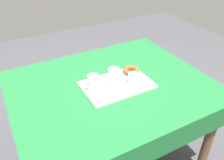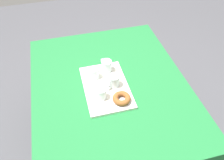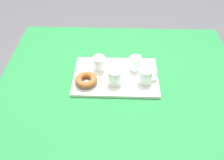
{
  "view_description": "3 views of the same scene",
  "coord_description": "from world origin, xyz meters",
  "px_view_note": "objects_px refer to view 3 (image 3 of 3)",
  "views": [
    {
      "loc": [
        -0.61,
        -1.14,
        1.66
      ],
      "look_at": [
        0.01,
        0.0,
        0.8
      ],
      "focal_mm": 37.7,
      "sensor_mm": 36.0,
      "label": 1
    },
    {
      "loc": [
        1.05,
        -0.26,
        1.91
      ],
      "look_at": [
        0.02,
        0.01,
        0.83
      ],
      "focal_mm": 36.4,
      "sensor_mm": 36.0,
      "label": 2
    },
    {
      "loc": [
        0.02,
        0.89,
        1.65
      ],
      "look_at": [
        0.04,
        0.01,
        0.79
      ],
      "focal_mm": 37.59,
      "sensor_mm": 36.0,
      "label": 3
    }
  ],
  "objects_px": {
    "dining_table": "(120,95)",
    "tea_mug_left": "(115,77)",
    "donut_plate_left": "(86,83)",
    "water_glass_near": "(99,64)",
    "sugar_donut_left": "(86,80)",
    "serving_tray": "(116,76)",
    "tea_mug_right": "(145,76)",
    "water_glass_far": "(135,64)"
  },
  "relations": [
    {
      "from": "tea_mug_left",
      "to": "tea_mug_right",
      "type": "distance_m",
      "value": 0.16
    },
    {
      "from": "donut_plate_left",
      "to": "tea_mug_left",
      "type": "bearing_deg",
      "value": -174.34
    },
    {
      "from": "serving_tray",
      "to": "donut_plate_left",
      "type": "bearing_deg",
      "value": 23.42
    },
    {
      "from": "dining_table",
      "to": "water_glass_far",
      "type": "distance_m",
      "value": 0.19
    },
    {
      "from": "serving_tray",
      "to": "water_glass_near",
      "type": "distance_m",
      "value": 0.11
    },
    {
      "from": "serving_tray",
      "to": "tea_mug_right",
      "type": "xyz_separation_m",
      "value": [
        -0.15,
        0.04,
        0.05
      ]
    },
    {
      "from": "tea_mug_left",
      "to": "donut_plate_left",
      "type": "xyz_separation_m",
      "value": [
        0.15,
        0.01,
        -0.04
      ]
    },
    {
      "from": "water_glass_far",
      "to": "donut_plate_left",
      "type": "bearing_deg",
      "value": 25.48
    },
    {
      "from": "dining_table",
      "to": "tea_mug_left",
      "type": "relative_size",
      "value": 12.57
    },
    {
      "from": "dining_table",
      "to": "serving_tray",
      "type": "xyz_separation_m",
      "value": [
        0.03,
        -0.03,
        0.11
      ]
    },
    {
      "from": "dining_table",
      "to": "tea_mug_left",
      "type": "bearing_deg",
      "value": 29.2
    },
    {
      "from": "water_glass_far",
      "to": "sugar_donut_left",
      "type": "height_order",
      "value": "water_glass_far"
    },
    {
      "from": "donut_plate_left",
      "to": "tea_mug_right",
      "type": "bearing_deg",
      "value": -175.53
    },
    {
      "from": "donut_plate_left",
      "to": "sugar_donut_left",
      "type": "relative_size",
      "value": 1.05
    },
    {
      "from": "dining_table",
      "to": "sugar_donut_left",
      "type": "distance_m",
      "value": 0.23
    },
    {
      "from": "serving_tray",
      "to": "tea_mug_left",
      "type": "height_order",
      "value": "tea_mug_left"
    },
    {
      "from": "tea_mug_right",
      "to": "sugar_donut_left",
      "type": "bearing_deg",
      "value": 4.47
    },
    {
      "from": "tea_mug_left",
      "to": "tea_mug_right",
      "type": "xyz_separation_m",
      "value": [
        -0.16,
        -0.01,
        0.0
      ]
    },
    {
      "from": "serving_tray",
      "to": "sugar_donut_left",
      "type": "bearing_deg",
      "value": 23.42
    },
    {
      "from": "dining_table",
      "to": "donut_plate_left",
      "type": "bearing_deg",
      "value": 10.23
    },
    {
      "from": "serving_tray",
      "to": "water_glass_near",
      "type": "relative_size",
      "value": 5.7
    },
    {
      "from": "water_glass_far",
      "to": "sugar_donut_left",
      "type": "xyz_separation_m",
      "value": [
        0.26,
        0.12,
        -0.01
      ]
    },
    {
      "from": "dining_table",
      "to": "sugar_donut_left",
      "type": "relative_size",
      "value": 11.3
    },
    {
      "from": "serving_tray",
      "to": "tea_mug_right",
      "type": "distance_m",
      "value": 0.17
    },
    {
      "from": "water_glass_near",
      "to": "donut_plate_left",
      "type": "distance_m",
      "value": 0.14
    },
    {
      "from": "tea_mug_right",
      "to": "water_glass_far",
      "type": "xyz_separation_m",
      "value": [
        0.05,
        -0.1,
        -0.0
      ]
    },
    {
      "from": "tea_mug_left",
      "to": "water_glass_near",
      "type": "bearing_deg",
      "value": -50.01
    },
    {
      "from": "serving_tray",
      "to": "tea_mug_right",
      "type": "bearing_deg",
      "value": 164.74
    },
    {
      "from": "water_glass_far",
      "to": "donut_plate_left",
      "type": "xyz_separation_m",
      "value": [
        0.26,
        0.12,
        -0.03
      ]
    },
    {
      "from": "tea_mug_right",
      "to": "dining_table",
      "type": "bearing_deg",
      "value": -3.64
    },
    {
      "from": "donut_plate_left",
      "to": "water_glass_near",
      "type": "bearing_deg",
      "value": -117.04
    },
    {
      "from": "water_glass_near",
      "to": "donut_plate_left",
      "type": "xyz_separation_m",
      "value": [
        0.06,
        0.12,
        -0.03
      ]
    },
    {
      "from": "tea_mug_right",
      "to": "water_glass_near",
      "type": "height_order",
      "value": "tea_mug_right"
    },
    {
      "from": "water_glass_far",
      "to": "sugar_donut_left",
      "type": "distance_m",
      "value": 0.28
    },
    {
      "from": "water_glass_near",
      "to": "water_glass_far",
      "type": "height_order",
      "value": "same"
    },
    {
      "from": "water_glass_near",
      "to": "tea_mug_right",
      "type": "bearing_deg",
      "value": 159.17
    },
    {
      "from": "water_glass_near",
      "to": "sugar_donut_left",
      "type": "height_order",
      "value": "water_glass_near"
    },
    {
      "from": "serving_tray",
      "to": "tea_mug_left",
      "type": "xyz_separation_m",
      "value": [
        0.01,
        0.05,
        0.05
      ]
    },
    {
      "from": "tea_mug_left",
      "to": "water_glass_near",
      "type": "xyz_separation_m",
      "value": [
        0.09,
        -0.1,
        -0.0
      ]
    },
    {
      "from": "water_glass_far",
      "to": "sugar_donut_left",
      "type": "relative_size",
      "value": 0.68
    },
    {
      "from": "donut_plate_left",
      "to": "serving_tray",
      "type": "bearing_deg",
      "value": -156.58
    },
    {
      "from": "tea_mug_right",
      "to": "donut_plate_left",
      "type": "xyz_separation_m",
      "value": [
        0.3,
        0.02,
        -0.04
      ]
    }
  ]
}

